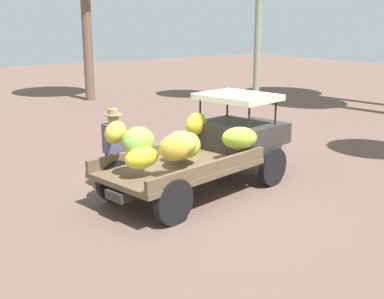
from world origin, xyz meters
The scene contains 3 objects.
ground_plane centered at (0.00, 0.00, 0.00)m, with size 60.00×60.00×0.00m, color brown.
truck centered at (0.25, -0.11, 0.91)m, with size 4.61×2.30×1.84m.
farmer centered at (-1.31, 0.91, 0.95)m, with size 0.53×0.46×1.66m.
Camera 1 is at (-5.64, -7.43, 3.30)m, focal length 45.91 mm.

